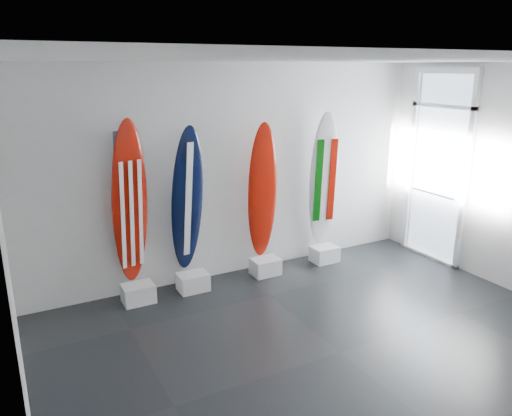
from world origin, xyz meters
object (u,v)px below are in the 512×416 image
surfboard_navy (187,201)px  surfboard_swiss (262,192)px  surfboard_usa (130,204)px  surfboard_italy (324,180)px

surfboard_navy → surfboard_swiss: bearing=-7.2°
surfboard_navy → surfboard_swiss: 1.13m
surfboard_usa → surfboard_navy: surfboard_usa is taller
surfboard_swiss → surfboard_italy: (1.06, 0.00, 0.05)m
surfboard_usa → surfboard_italy: (2.94, 0.00, -0.02)m
surfboard_usa → surfboard_italy: bearing=-13.1°
surfboard_swiss → surfboard_italy: 1.06m
surfboard_usa → surfboard_navy: size_ratio=1.05×
surfboard_italy → surfboard_navy: bearing=-169.4°
surfboard_swiss → surfboard_italy: bearing=3.1°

